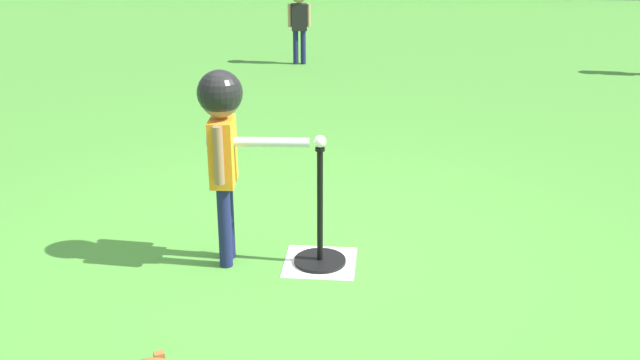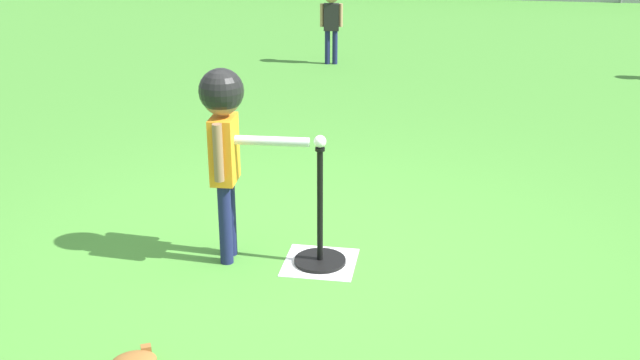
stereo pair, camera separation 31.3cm
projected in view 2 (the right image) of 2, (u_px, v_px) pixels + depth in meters
The scene contains 6 objects.
ground_plane at pixel (302, 266), 4.74m from camera, with size 60.00×60.00×0.00m, color #478C33.
home_plate at pixel (320, 262), 4.78m from camera, with size 0.44×0.44×0.01m, color white.
batting_tee at pixel (320, 244), 4.74m from camera, with size 0.32×0.32×0.75m.
baseball_on_tee at pixel (320, 141), 4.49m from camera, with size 0.07×0.07×0.07m, color white.
batter_child at pixel (224, 127), 4.53m from camera, with size 0.64×0.34×1.21m.
fielder_deep_left at pixel (331, 15), 9.67m from camera, with size 0.28×0.19×0.96m.
Camera 2 is at (0.80, -4.15, 2.22)m, focal length 43.42 mm.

